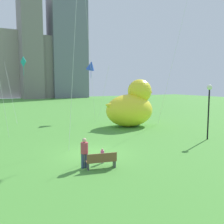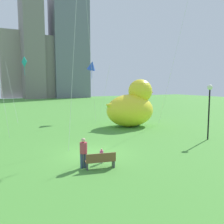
# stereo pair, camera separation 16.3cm
# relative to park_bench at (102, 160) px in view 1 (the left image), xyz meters

# --- Properties ---
(ground_plane) EXTENTS (140.00, 140.00, 0.00)m
(ground_plane) POSITION_rel_park_bench_xyz_m (0.80, 2.99, -0.48)
(ground_plane) COLOR #4C9338
(park_bench) EXTENTS (1.74, 0.75, 0.90)m
(park_bench) POSITION_rel_park_bench_xyz_m (0.00, 0.00, 0.00)
(park_bench) COLOR brown
(park_bench) RESTS_ON ground
(person_adult) EXTENTS (0.42, 0.42, 1.70)m
(person_adult) POSITION_rel_park_bench_xyz_m (-0.79, 0.57, 0.46)
(person_adult) COLOR #38476B
(person_adult) RESTS_ON ground
(person_child) EXTENTS (0.22, 0.22, 0.89)m
(person_child) POSITION_rel_park_bench_xyz_m (0.46, 0.86, 0.01)
(person_child) COLOR silver
(person_child) RESTS_ON ground
(giant_inflatable_duck) EXTENTS (6.26, 4.02, 5.19)m
(giant_inflatable_duck) POSITION_rel_park_bench_xyz_m (8.84, 11.03, 1.73)
(giant_inflatable_duck) COLOR yellow
(giant_inflatable_duck) RESTS_ON ground
(lamppost) EXTENTS (0.44, 0.44, 4.62)m
(lamppost) POSITION_rel_park_bench_xyz_m (11.10, 2.47, 2.96)
(lamppost) COLOR black
(lamppost) RESTS_ON ground
(city_skyline) EXTENTS (64.27, 17.66, 39.14)m
(city_skyline) POSITION_rel_park_bench_xyz_m (4.96, 71.14, 15.08)
(city_skyline) COLOR #9E938C
(city_skyline) RESTS_ON ground
(kite_teal) EXTENTS (2.37, 3.39, 8.07)m
(kite_teal) POSITION_rel_park_bench_xyz_m (-0.96, 20.94, 6.69)
(kite_teal) COLOR silver
(kite_teal) RESTS_ON ground
(kite_blue) EXTENTS (2.57, 3.61, 7.76)m
(kite_blue) POSITION_rel_park_bench_xyz_m (7.13, 18.26, 6.57)
(kite_blue) COLOR silver
(kite_blue) RESTS_ON ground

